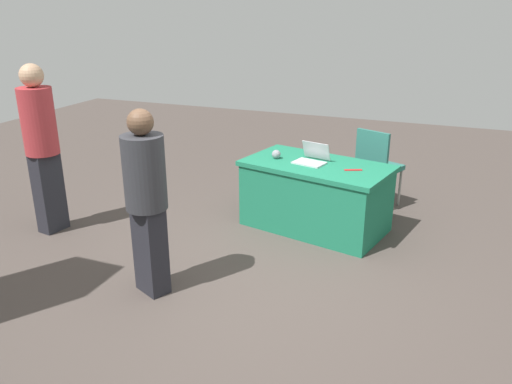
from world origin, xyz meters
name	(u,v)px	position (x,y,z in m)	size (l,w,h in m)	color
ground_plane	(249,286)	(0.00, 0.00, 0.00)	(14.40, 14.40, 0.00)	#4C423D
table_foreground	(316,196)	(-0.20, -1.43, 0.37)	(1.68, 1.16, 0.74)	#1E7A56
chair_tucked_right	(377,163)	(-0.71, -2.27, 0.55)	(0.58, 0.58, 0.96)	#9E9993
person_presenter	(146,195)	(0.74, 0.36, 0.87)	(0.45, 0.45, 1.58)	#26262D
person_attendee_standing	(41,141)	(2.43, -0.32, 1.00)	(0.39, 0.39, 1.78)	#26262D
laptop_silver	(311,159)	(-0.13, -1.44, 0.77)	(0.38, 0.36, 0.21)	silver
yarn_ball	(276,154)	(0.26, -1.44, 0.78)	(0.10, 0.10, 0.10)	gray
scissors_red	(353,170)	(-0.60, -1.33, 0.74)	(0.18, 0.04, 0.01)	red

